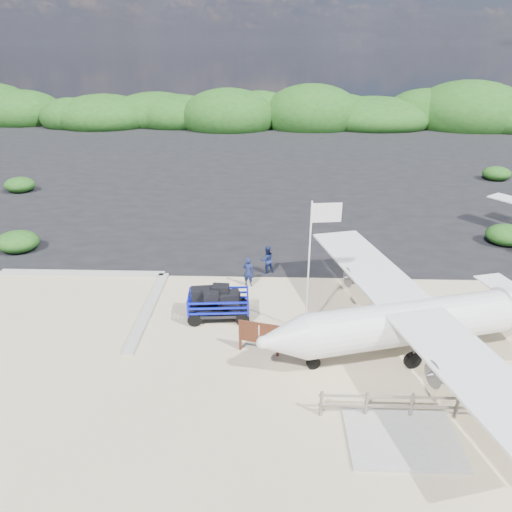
{
  "coord_description": "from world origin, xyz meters",
  "views": [
    {
      "loc": [
        1.19,
        -16.8,
        11.45
      ],
      "look_at": [
        0.55,
        3.35,
        2.03
      ],
      "focal_mm": 32.0,
      "sensor_mm": 36.0,
      "label": 1
    }
  ],
  "objects_px": {
    "crew_b": "(267,260)",
    "aircraft_small": "(209,155)",
    "flagpole": "(305,331)",
    "crew_a": "(248,272)",
    "aircraft_large": "(360,179)",
    "signboard": "(259,352)",
    "baggage_cart": "(219,318)"
  },
  "relations": [
    {
      "from": "aircraft_large",
      "to": "aircraft_small",
      "type": "relative_size",
      "value": 1.9
    },
    {
      "from": "flagpole",
      "to": "crew_b",
      "type": "xyz_separation_m",
      "value": [
        -1.74,
        5.55,
        0.79
      ]
    },
    {
      "from": "crew_a",
      "to": "crew_b",
      "type": "relative_size",
      "value": 1.0
    },
    {
      "from": "crew_a",
      "to": "crew_b",
      "type": "height_order",
      "value": "crew_a"
    },
    {
      "from": "baggage_cart",
      "to": "aircraft_large",
      "type": "relative_size",
      "value": 0.19
    },
    {
      "from": "signboard",
      "to": "crew_b",
      "type": "xyz_separation_m",
      "value": [
        0.26,
        7.16,
        0.79
      ]
    },
    {
      "from": "flagpole",
      "to": "aircraft_large",
      "type": "height_order",
      "value": "flagpole"
    },
    {
      "from": "crew_b",
      "to": "flagpole",
      "type": "bearing_deg",
      "value": 85.83
    },
    {
      "from": "crew_a",
      "to": "aircraft_large",
      "type": "height_order",
      "value": "aircraft_large"
    },
    {
      "from": "flagpole",
      "to": "signboard",
      "type": "bearing_deg",
      "value": -141.13
    },
    {
      "from": "signboard",
      "to": "aircraft_small",
      "type": "bearing_deg",
      "value": 113.61
    },
    {
      "from": "signboard",
      "to": "aircraft_large",
      "type": "distance_m",
      "value": 27.99
    },
    {
      "from": "flagpole",
      "to": "crew_a",
      "type": "relative_size",
      "value": 3.75
    },
    {
      "from": "signboard",
      "to": "crew_b",
      "type": "relative_size",
      "value": 1.12
    },
    {
      "from": "signboard",
      "to": "crew_b",
      "type": "distance_m",
      "value": 7.2
    },
    {
      "from": "crew_b",
      "to": "aircraft_large",
      "type": "bearing_deg",
      "value": -135.19
    },
    {
      "from": "baggage_cart",
      "to": "crew_a",
      "type": "height_order",
      "value": "crew_a"
    },
    {
      "from": "baggage_cart",
      "to": "crew_b",
      "type": "distance_m",
      "value": 5.16
    },
    {
      "from": "flagpole",
      "to": "crew_a",
      "type": "distance_m",
      "value": 4.93
    },
    {
      "from": "crew_b",
      "to": "aircraft_small",
      "type": "bearing_deg",
      "value": -98.34
    },
    {
      "from": "crew_b",
      "to": "aircraft_large",
      "type": "xyz_separation_m",
      "value": [
        8.51,
        19.42,
        -0.79
      ]
    },
    {
      "from": "crew_a",
      "to": "aircraft_small",
      "type": "height_order",
      "value": "crew_a"
    },
    {
      "from": "crew_a",
      "to": "aircraft_small",
      "type": "distance_m",
      "value": 31.25
    },
    {
      "from": "flagpole",
      "to": "aircraft_small",
      "type": "bearing_deg",
      "value": 103.87
    },
    {
      "from": "signboard",
      "to": "crew_a",
      "type": "xyz_separation_m",
      "value": [
        -0.69,
        5.67,
        0.8
      ]
    },
    {
      "from": "flagpole",
      "to": "aircraft_small",
      "type": "relative_size",
      "value": 0.74
    },
    {
      "from": "flagpole",
      "to": "aircraft_large",
      "type": "xyz_separation_m",
      "value": [
        6.77,
        24.97,
        0.0
      ]
    },
    {
      "from": "flagpole",
      "to": "aircraft_small",
      "type": "xyz_separation_m",
      "value": [
        -8.58,
        34.74,
        0.0
      ]
    },
    {
      "from": "baggage_cart",
      "to": "aircraft_large",
      "type": "distance_m",
      "value": 26.3
    },
    {
      "from": "crew_b",
      "to": "aircraft_small",
      "type": "xyz_separation_m",
      "value": [
        -6.84,
        29.19,
        -0.79
      ]
    },
    {
      "from": "baggage_cart",
      "to": "aircraft_large",
      "type": "height_order",
      "value": "aircraft_large"
    },
    {
      "from": "flagpole",
      "to": "aircraft_large",
      "type": "relative_size",
      "value": 0.39
    }
  ]
}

